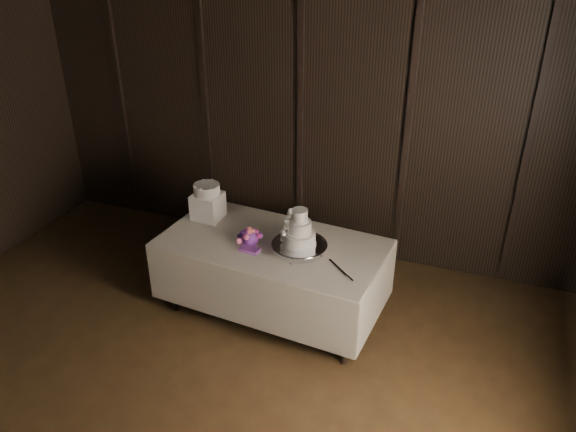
# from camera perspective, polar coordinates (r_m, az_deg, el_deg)

# --- Properties ---
(room) EXTENTS (6.08, 7.08, 3.08)m
(room) POSITION_cam_1_polar(r_m,az_deg,el_deg) (3.14, -20.71, -9.16)
(room) COLOR black
(room) RESTS_ON ground
(display_table) EXTENTS (2.07, 1.20, 0.76)m
(display_table) POSITION_cam_1_polar(r_m,az_deg,el_deg) (5.17, -1.56, -5.93)
(display_table) COLOR beige
(display_table) RESTS_ON ground
(cake_stand) EXTENTS (0.62, 0.62, 0.09)m
(cake_stand) POSITION_cam_1_polar(r_m,az_deg,el_deg) (4.81, 1.16, -3.31)
(cake_stand) COLOR silver
(cake_stand) RESTS_ON display_table
(wedding_cake) EXTENTS (0.31, 0.27, 0.33)m
(wedding_cake) POSITION_cam_1_polar(r_m,az_deg,el_deg) (4.71, 0.85, -1.53)
(wedding_cake) COLOR white
(wedding_cake) RESTS_ON cake_stand
(bouquet) EXTENTS (0.32, 0.41, 0.18)m
(bouquet) POSITION_cam_1_polar(r_m,az_deg,el_deg) (4.94, -3.91, -2.20)
(bouquet) COLOR #D95882
(bouquet) RESTS_ON display_table
(box_pedestal) EXTENTS (0.27, 0.27, 0.25)m
(box_pedestal) POSITION_cam_1_polar(r_m,az_deg,el_deg) (5.38, -8.13, 1.01)
(box_pedestal) COLOR white
(box_pedestal) RESTS_ON display_table
(small_cake) EXTENTS (0.29, 0.29, 0.10)m
(small_cake) POSITION_cam_1_polar(r_m,az_deg,el_deg) (5.31, -8.26, 2.69)
(small_cake) COLOR white
(small_cake) RESTS_ON box_pedestal
(cake_knife) EXTENTS (0.29, 0.27, 0.01)m
(cake_knife) POSITION_cam_1_polar(r_m,az_deg,el_deg) (4.64, 5.10, -5.23)
(cake_knife) COLOR silver
(cake_knife) RESTS_ON display_table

